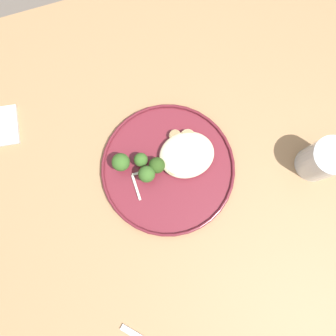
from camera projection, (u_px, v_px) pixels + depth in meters
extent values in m
plane|color=#665B51|center=(166.00, 207.00, 1.51)|extent=(6.00, 6.00, 0.00)
cube|color=#9E754C|center=(164.00, 189.00, 0.80)|extent=(1.40, 1.00, 0.04)
cube|color=olive|center=(302.00, 28.00, 1.26)|extent=(0.06, 0.06, 0.70)
cylinder|color=maroon|center=(168.00, 169.00, 0.78)|extent=(0.29, 0.29, 0.01)
torus|color=maroon|center=(168.00, 168.00, 0.78)|extent=(0.29, 0.29, 0.01)
ellipsoid|color=beige|center=(187.00, 155.00, 0.77)|extent=(0.12, 0.10, 0.03)
cylinder|color=beige|center=(189.00, 151.00, 0.77)|extent=(0.03, 0.03, 0.02)
cylinder|color=#988766|center=(189.00, 150.00, 0.76)|extent=(0.03, 0.03, 0.00)
cylinder|color=#DBB77A|center=(175.00, 136.00, 0.78)|extent=(0.03, 0.03, 0.01)
cylinder|color=#8E774F|center=(175.00, 135.00, 0.77)|extent=(0.02, 0.02, 0.00)
cylinder|color=#DBB77A|center=(197.00, 157.00, 0.77)|extent=(0.03, 0.03, 0.01)
cylinder|color=#8E774F|center=(197.00, 156.00, 0.77)|extent=(0.02, 0.02, 0.00)
cylinder|color=#E5C689|center=(205.00, 151.00, 0.78)|extent=(0.03, 0.03, 0.01)
cylinder|color=#958159|center=(205.00, 151.00, 0.77)|extent=(0.03, 0.03, 0.00)
cylinder|color=#E5C689|center=(174.00, 170.00, 0.77)|extent=(0.03, 0.03, 0.02)
cylinder|color=#958159|center=(174.00, 169.00, 0.76)|extent=(0.02, 0.02, 0.00)
cylinder|color=#E5C689|center=(188.00, 137.00, 0.78)|extent=(0.03, 0.03, 0.02)
cylinder|color=#958159|center=(188.00, 136.00, 0.77)|extent=(0.03, 0.03, 0.00)
cylinder|color=beige|center=(187.00, 162.00, 0.77)|extent=(0.03, 0.03, 0.01)
cylinder|color=#988766|center=(187.00, 161.00, 0.76)|extent=(0.03, 0.03, 0.00)
cylinder|color=#7A994C|center=(156.00, 167.00, 0.77)|extent=(0.02, 0.02, 0.02)
sphere|color=#2D4C19|center=(156.00, 166.00, 0.75)|extent=(0.03, 0.03, 0.03)
cylinder|color=#7A994C|center=(147.00, 176.00, 0.76)|extent=(0.02, 0.02, 0.02)
sphere|color=#386023|center=(147.00, 174.00, 0.74)|extent=(0.04, 0.04, 0.04)
cylinder|color=#89A356|center=(142.00, 161.00, 0.77)|extent=(0.02, 0.02, 0.02)
sphere|color=#386023|center=(141.00, 160.00, 0.75)|extent=(0.03, 0.03, 0.03)
cylinder|color=#89A356|center=(122.00, 164.00, 0.77)|extent=(0.02, 0.02, 0.03)
sphere|color=#386023|center=(121.00, 162.00, 0.74)|extent=(0.04, 0.04, 0.04)
cube|color=silver|center=(144.00, 172.00, 0.77)|extent=(0.05, 0.01, 0.00)
cube|color=silver|center=(136.00, 188.00, 0.77)|extent=(0.01, 0.06, 0.00)
cylinder|color=silver|center=(322.00, 160.00, 0.74)|extent=(0.08, 0.08, 0.11)
cylinder|color=beige|center=(317.00, 162.00, 0.76)|extent=(0.07, 0.07, 0.05)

